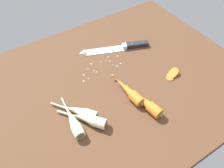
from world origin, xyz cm
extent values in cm
cube|color=brown|center=(0.00, 0.00, -2.00)|extent=(120.00, 90.00, 4.00)
cube|color=silver|center=(9.54, 19.47, 0.25)|extent=(20.23, 11.39, 0.50)
cone|color=silver|center=(-0.89, 23.56, 0.25)|extent=(4.24, 4.78, 3.96)
cube|color=silver|center=(18.85, 15.82, 1.10)|extent=(2.93, 3.47, 2.20)
cube|color=#232328|center=(24.91, 13.45, 1.10)|extent=(11.26, 6.62, 2.20)
sphere|color=silver|center=(22.30, 14.48, 2.20)|extent=(0.50, 0.50, 0.50)
sphere|color=silver|center=(27.51, 12.43, 2.20)|extent=(0.50, 0.50, 0.50)
cylinder|color=orange|center=(3.61, -14.14, 2.10)|extent=(4.55, 5.73, 4.20)
cone|color=orange|center=(3.18, -7.59, 2.10)|extent=(4.85, 13.36, 3.99)
sphere|color=orange|center=(2.59, 1.33, 2.10)|extent=(1.20, 1.20, 1.20)
cylinder|color=#5B7F3D|center=(3.83, -17.47, 2.10)|extent=(1.26, 1.08, 1.20)
cylinder|color=orange|center=(6.04, -22.23, 2.10)|extent=(4.85, 5.86, 4.20)
cone|color=orange|center=(5.22, -15.84, 2.10)|extent=(5.59, 13.28, 3.99)
sphere|color=orange|center=(4.10, -7.14, 2.10)|extent=(1.20, 1.20, 1.20)
cylinder|color=#5B7F3D|center=(6.45, -25.48, 2.10)|extent=(1.32, 1.14, 1.20)
cylinder|color=beige|center=(-15.31, -11.09, 2.00)|extent=(5.93, 6.07, 4.00)
cone|color=beige|center=(-19.04, -5.90, 2.00)|extent=(7.86, 8.86, 3.80)
cylinder|color=beige|center=(-22.86, -0.58, 1.10)|extent=(5.73, 7.59, 0.70)
cylinder|color=brown|center=(-13.97, -12.96, 2.00)|extent=(2.45, 1.88, 2.80)
cylinder|color=beige|center=(-22.34, -14.43, 2.00)|extent=(4.38, 4.93, 4.00)
cone|color=beige|center=(-21.79, -8.04, 2.00)|extent=(4.48, 8.49, 3.80)
cylinder|color=beige|center=(-21.24, -1.51, 1.10)|extent=(1.45, 8.90, 0.70)
cylinder|color=brown|center=(-22.53, -16.72, 2.00)|extent=(2.82, 0.54, 2.80)
cylinder|color=beige|center=(-14.19, -15.70, 2.00)|extent=(6.00, 6.11, 4.00)
cone|color=beige|center=(-18.12, -10.59, 2.00)|extent=(8.04, 8.85, 3.80)
cylinder|color=beige|center=(-22.14, -5.37, 1.10)|extent=(5.99, 7.49, 0.70)
cylinder|color=brown|center=(-12.78, -17.53, 2.00)|extent=(2.40, 1.95, 2.80)
cylinder|color=orange|center=(23.83, -11.77, 0.35)|extent=(3.35, 3.35, 0.70)
cylinder|color=orange|center=(24.72, -11.25, 0.60)|extent=(3.53, 3.43, 2.17)
cylinder|color=orange|center=(25.94, -11.00, 0.84)|extent=(3.78, 3.68, 2.14)
cylinder|color=orange|center=(26.92, -10.94, 1.09)|extent=(3.63, 3.52, 2.34)
cylinder|color=orange|center=(27.49, -10.51, 1.33)|extent=(3.52, 3.41, 2.27)
sphere|color=silver|center=(8.70, 6.88, 0.37)|extent=(0.74, 0.74, 0.74)
sphere|color=silver|center=(10.85, 7.34, 0.38)|extent=(0.77, 0.77, 0.77)
sphere|color=silver|center=(-7.06, 10.30, 0.35)|extent=(0.70, 0.70, 0.70)
sphere|color=silver|center=(11.45, 16.25, 0.34)|extent=(0.69, 0.69, 0.69)
sphere|color=silver|center=(8.12, 14.64, 0.25)|extent=(0.49, 0.49, 0.49)
sphere|color=silver|center=(6.33, 12.72, 0.28)|extent=(0.57, 0.57, 0.57)
sphere|color=silver|center=(-6.32, 7.20, 0.29)|extent=(0.57, 0.57, 0.57)
sphere|color=silver|center=(3.97, 13.66, 0.30)|extent=(0.59, 0.59, 0.59)
sphere|color=silver|center=(-8.67, 6.91, 0.42)|extent=(0.85, 0.85, 0.85)
sphere|color=silver|center=(-1.25, 8.77, 0.35)|extent=(0.70, 0.70, 0.70)
sphere|color=silver|center=(-0.68, 14.74, 0.41)|extent=(0.81, 0.81, 0.81)
sphere|color=silver|center=(7.27, 9.02, 0.22)|extent=(0.44, 0.44, 0.44)
sphere|color=silver|center=(-3.37, 12.74, 0.26)|extent=(0.53, 0.53, 0.53)
sphere|color=silver|center=(-6.66, 10.05, 0.26)|extent=(0.52, 0.52, 0.52)
sphere|color=silver|center=(-1.78, 10.20, 0.33)|extent=(0.67, 0.67, 0.67)
sphere|color=silver|center=(8.56, 14.30, 0.28)|extent=(0.56, 0.56, 0.56)
sphere|color=silver|center=(7.51, 11.62, 0.37)|extent=(0.73, 0.73, 0.73)
sphere|color=silver|center=(12.72, 12.49, 0.38)|extent=(0.77, 0.77, 0.77)
camera|label=1|loc=(-34.63, -55.55, 73.61)|focal=36.86mm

